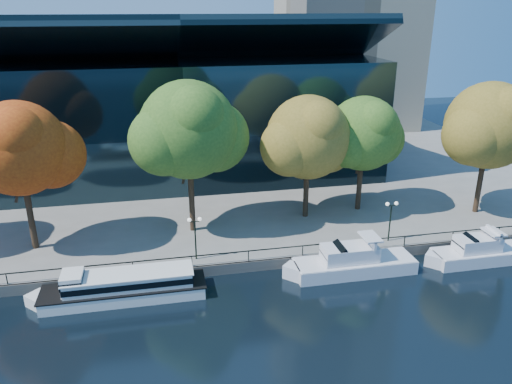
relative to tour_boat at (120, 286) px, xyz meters
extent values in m
plane|color=black|center=(11.00, -0.88, -1.15)|extent=(160.00, 160.00, 0.00)
cube|color=slate|center=(11.00, 35.62, -0.65)|extent=(90.00, 67.00, 1.00)
cube|color=#47443F|center=(11.00, 2.17, -0.65)|extent=(90.00, 0.25, 1.00)
cube|color=black|center=(11.00, 2.37, 0.80)|extent=(88.20, 0.08, 0.08)
cube|color=black|center=(11.00, 2.37, 0.30)|extent=(0.07, 0.07, 0.90)
cube|color=black|center=(7.00, 31.12, 6.85)|extent=(50.00, 24.00, 16.00)
cube|color=black|center=(7.00, 27.12, 16.35)|extent=(50.00, 17.14, 7.86)
cube|color=white|center=(0.33, 0.00, -0.64)|extent=(12.81, 3.11, 1.01)
cube|color=black|center=(0.33, 0.00, -0.12)|extent=(13.07, 3.17, 0.11)
cube|color=white|center=(-6.08, 0.00, -0.64)|extent=(2.58, 2.58, 1.01)
cube|color=white|center=(0.78, 0.00, 0.45)|extent=(9.99, 2.55, 1.10)
cube|color=black|center=(0.78, 0.00, 0.50)|extent=(10.12, 2.61, 0.50)
cube|color=white|center=(0.78, 0.00, 1.05)|extent=(10.25, 2.68, 0.09)
cube|color=white|center=(-3.52, 0.00, 0.73)|extent=(1.65, 2.18, 1.65)
cube|color=black|center=(-3.52, 0.00, 0.91)|extent=(1.69, 2.24, 0.64)
cube|color=silver|center=(20.16, 0.20, -0.54)|extent=(10.72, 3.06, 1.23)
cube|color=silver|center=(14.80, 0.20, -0.54)|extent=(2.35, 2.35, 1.23)
cube|color=silver|center=(20.16, 0.20, 0.10)|extent=(10.51, 3.00, 0.08)
cube|color=silver|center=(19.62, 0.20, 0.84)|extent=(4.83, 2.30, 1.33)
cube|color=black|center=(18.23, 0.20, 0.95)|extent=(2.11, 2.21, 1.67)
cube|color=silver|center=(21.45, 0.20, 1.81)|extent=(0.26, 2.39, 0.82)
cube|color=silver|center=(21.45, 0.20, 2.22)|extent=(1.43, 2.39, 0.15)
cube|color=silver|center=(32.28, -0.23, -0.56)|extent=(8.80, 2.74, 1.17)
cube|color=silver|center=(27.88, -0.23, -0.56)|extent=(2.16, 2.16, 1.17)
cube|color=silver|center=(32.28, -0.23, 0.04)|extent=(8.62, 2.68, 0.08)
cube|color=silver|center=(31.84, -0.23, 0.76)|extent=(3.96, 2.05, 1.27)
cube|color=black|center=(30.69, -0.23, 0.86)|extent=(1.79, 1.97, 1.48)
cube|color=silver|center=(33.33, -0.23, 1.69)|extent=(0.24, 2.13, 0.78)
cube|color=silver|center=(33.33, -0.23, 1.78)|extent=(1.37, 2.13, 0.15)
cylinder|color=black|center=(-8.08, 8.85, 3.70)|extent=(0.56, 0.56, 7.70)
cylinder|color=black|center=(-7.58, 9.05, 6.73)|extent=(1.21, 1.84, 3.85)
cylinder|color=black|center=(-8.48, 8.55, 6.45)|extent=(1.11, 1.26, 3.44)
sphere|color=maroon|center=(-8.08, 8.85, 9.48)|extent=(8.34, 8.34, 8.34)
sphere|color=maroon|center=(-5.79, 10.10, 8.44)|extent=(6.26, 6.26, 6.26)
sphere|color=maroon|center=(-7.67, 7.18, 10.94)|extent=(5.01, 5.01, 5.01)
cylinder|color=black|center=(6.71, 9.87, 3.98)|extent=(0.56, 0.56, 8.26)
cylinder|color=black|center=(7.21, 10.07, 7.23)|extent=(1.28, 1.95, 4.12)
cylinder|color=black|center=(6.31, 9.57, 6.93)|extent=(1.17, 1.33, 3.69)
sphere|color=#30591B|center=(6.71, 9.87, 10.18)|extent=(9.34, 9.34, 9.34)
sphere|color=#30591B|center=(9.28, 11.27, 9.01)|extent=(7.00, 7.00, 7.00)
sphere|color=#30591B|center=(4.38, 8.93, 9.48)|extent=(6.53, 6.53, 6.53)
sphere|color=#30591B|center=(7.18, 8.00, 11.82)|extent=(5.60, 5.60, 5.60)
cylinder|color=black|center=(18.85, 10.98, 3.33)|extent=(0.56, 0.56, 6.96)
cylinder|color=black|center=(19.35, 11.18, 6.06)|extent=(1.13, 1.70, 3.49)
cylinder|color=black|center=(18.45, 10.68, 5.82)|extent=(1.04, 1.17, 3.12)
sphere|color=brown|center=(18.85, 10.98, 8.55)|extent=(8.58, 8.58, 8.58)
sphere|color=brown|center=(21.21, 12.27, 7.48)|extent=(6.43, 6.43, 6.43)
sphere|color=brown|center=(16.70, 10.13, 7.91)|extent=(6.00, 6.00, 6.00)
sphere|color=brown|center=(19.28, 9.27, 10.05)|extent=(5.15, 5.15, 5.15)
cylinder|color=black|center=(25.17, 11.77, 3.29)|extent=(0.56, 0.56, 6.87)
cylinder|color=black|center=(25.67, 11.97, 5.99)|extent=(1.12, 1.68, 3.45)
cylinder|color=black|center=(24.77, 11.47, 5.74)|extent=(1.03, 1.16, 3.08)
sphere|color=#30591B|center=(25.17, 11.77, 8.44)|extent=(7.88, 7.88, 7.88)
sphere|color=#30591B|center=(27.34, 12.95, 7.45)|extent=(5.91, 5.91, 5.91)
sphere|color=#30591B|center=(23.20, 10.98, 7.85)|extent=(5.51, 5.51, 5.51)
sphere|color=#30591B|center=(25.56, 10.20, 9.82)|extent=(4.73, 4.73, 4.73)
cylinder|color=black|center=(37.54, 8.44, 3.71)|extent=(0.56, 0.56, 7.71)
cylinder|color=black|center=(38.04, 8.64, 6.73)|extent=(1.22, 1.85, 3.85)
cylinder|color=black|center=(37.14, 8.14, 6.46)|extent=(1.12, 1.26, 3.45)
sphere|color=brown|center=(37.54, 8.44, 9.49)|extent=(9.03, 9.03, 9.03)
sphere|color=brown|center=(40.03, 9.79, 8.36)|extent=(6.77, 6.77, 6.77)
sphere|color=brown|center=(35.29, 7.53, 8.81)|extent=(6.32, 6.32, 6.32)
sphere|color=brown|center=(37.99, 6.63, 11.07)|extent=(5.42, 5.42, 5.42)
cylinder|color=black|center=(6.48, 3.62, 1.65)|extent=(0.14, 0.14, 3.60)
cube|color=black|center=(6.48, 3.62, 3.50)|extent=(0.90, 0.06, 0.06)
sphere|color=white|center=(6.03, 3.62, 3.70)|extent=(0.36, 0.36, 0.36)
sphere|color=white|center=(6.93, 3.62, 3.70)|extent=(0.36, 0.36, 0.36)
cylinder|color=black|center=(24.97, 3.62, 1.65)|extent=(0.14, 0.14, 3.60)
cube|color=black|center=(24.97, 3.62, 3.50)|extent=(0.90, 0.06, 0.06)
sphere|color=white|center=(24.52, 3.62, 3.70)|extent=(0.36, 0.36, 0.36)
sphere|color=white|center=(25.42, 3.62, 3.70)|extent=(0.36, 0.36, 0.36)
camera|label=1|loc=(3.84, -36.32, 21.28)|focal=35.00mm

